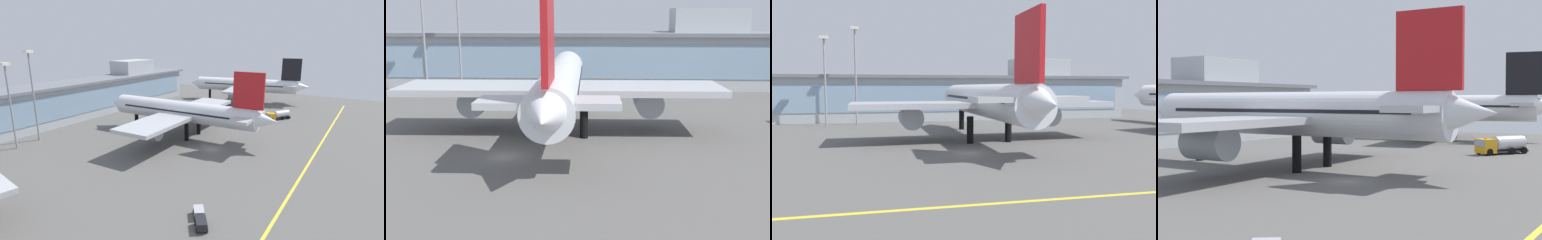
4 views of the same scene
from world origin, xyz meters
The scene contains 6 objects.
ground_plane centered at (0.00, 0.00, 0.00)m, with size 180.00×180.00×0.00m, color #5B5956.
taxiway_centreline_stripe centered at (0.00, -22.00, 0.01)m, with size 144.00×0.50×0.01m, color yellow.
terminal_building centered at (1.82, 54.11, 6.62)m, with size 119.44×14.00×17.44m.
airliner_near_right centered at (5.55, 11.81, 6.71)m, with size 44.42×51.65×18.38m.
apron_light_mast_west centered at (-17.56, 42.35, 15.25)m, with size 1.80×1.80×23.25m.
apron_light_mast_centre centered at (-24.29, 40.99, 13.83)m, with size 1.80×1.80×20.72m.
Camera 3 is at (-11.52, -49.23, 9.23)m, focal length 34.56 mm.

